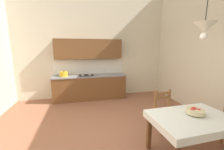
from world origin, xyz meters
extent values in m
cube|color=#935B42|center=(0.00, 0.00, -0.05)|extent=(6.18, 6.30, 0.10)
cube|color=beige|center=(0.00, 2.91, 2.10)|extent=(6.18, 0.12, 4.20)
cube|color=brown|center=(-0.20, 2.54, 0.43)|extent=(2.61, 0.60, 0.86)
cube|color=gray|center=(-0.20, 2.53, 0.88)|extent=(2.64, 0.63, 0.04)
cube|color=silver|center=(-0.20, 2.83, 1.18)|extent=(2.61, 0.01, 0.55)
cube|color=brown|center=(-0.20, 2.67, 1.85)|extent=(2.40, 0.34, 0.70)
cube|color=black|center=(-0.20, 2.27, 0.04)|extent=(2.57, 0.02, 0.09)
cylinder|color=silver|center=(0.39, 2.54, 0.90)|extent=(0.34, 0.34, 0.02)
cylinder|color=silver|center=(0.39, 2.68, 1.01)|extent=(0.02, 0.02, 0.22)
cube|color=black|center=(-0.33, 2.54, 0.91)|extent=(0.52, 0.42, 0.01)
cylinder|color=silver|center=(-0.46, 2.44, 0.92)|extent=(0.11, 0.11, 0.01)
cylinder|color=silver|center=(-0.20, 2.44, 0.92)|extent=(0.11, 0.11, 0.01)
cylinder|color=silver|center=(-0.46, 2.64, 0.92)|extent=(0.11, 0.11, 0.01)
cylinder|color=silver|center=(-0.20, 2.64, 0.92)|extent=(0.11, 0.11, 0.01)
cylinder|color=gold|center=(-1.11, 2.52, 0.98)|extent=(0.28, 0.28, 0.15)
cylinder|color=gold|center=(-1.11, 2.52, 1.06)|extent=(0.29, 0.29, 0.02)
sphere|color=black|center=(-1.11, 2.52, 1.08)|extent=(0.04, 0.04, 0.04)
cube|color=brown|center=(1.25, -0.82, 0.74)|extent=(1.31, 0.89, 0.02)
cube|color=brown|center=(0.66, -0.47, 0.36)|extent=(0.07, 0.07, 0.73)
cube|color=brown|center=(1.82, -0.43, 0.36)|extent=(0.07, 0.07, 0.73)
cube|color=silver|center=(1.25, -0.82, 0.75)|extent=(1.37, 0.95, 0.00)
cube|color=silver|center=(1.27, -1.27, 0.69)|extent=(1.34, 0.05, 0.12)
cube|color=silver|center=(1.24, -0.36, 0.69)|extent=(1.34, 0.05, 0.12)
cube|color=silver|center=(0.58, -0.83, 0.69)|extent=(0.03, 0.91, 0.12)
cube|color=silver|center=(1.93, -0.80, 0.69)|extent=(0.03, 0.91, 0.12)
cube|color=olive|center=(2.14, -0.66, 0.46)|extent=(0.05, 0.05, 0.93)
cube|color=#D1BC89|center=(1.32, 0.00, 0.43)|extent=(0.43, 0.43, 0.04)
cube|color=olive|center=(1.49, -0.18, 0.21)|extent=(0.04, 0.04, 0.41)
cube|color=olive|center=(1.13, -0.18, 0.21)|extent=(0.04, 0.04, 0.41)
cube|color=olive|center=(1.50, 0.18, 0.46)|extent=(0.04, 0.04, 0.93)
cube|color=olive|center=(1.14, 0.18, 0.46)|extent=(0.04, 0.04, 0.93)
cube|color=olive|center=(1.32, 0.18, 0.84)|extent=(0.32, 0.03, 0.07)
cube|color=olive|center=(1.32, 0.18, 0.74)|extent=(0.32, 0.03, 0.07)
cylinder|color=beige|center=(1.35, -0.76, 0.77)|extent=(0.17, 0.17, 0.02)
cylinder|color=beige|center=(1.35, -0.76, 0.81)|extent=(0.30, 0.30, 0.07)
sphere|color=red|center=(1.30, -0.75, 0.82)|extent=(0.09, 0.09, 0.09)
sphere|color=red|center=(1.41, -0.78, 0.82)|extent=(0.08, 0.08, 0.08)
sphere|color=red|center=(1.35, -0.73, 0.83)|extent=(0.10, 0.10, 0.10)
cylinder|color=black|center=(1.29, -0.82, 2.52)|extent=(0.01, 0.01, 0.57)
cone|color=silver|center=(1.29, -0.82, 2.19)|extent=(0.32, 0.32, 0.14)
sphere|color=white|center=(1.29, -0.82, 2.05)|extent=(0.11, 0.11, 0.11)
camera|label=1|loc=(-0.56, -2.67, 1.88)|focal=22.85mm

